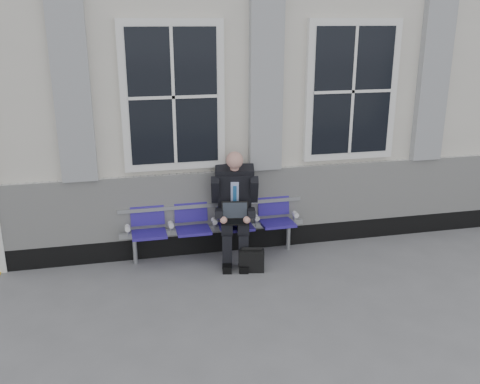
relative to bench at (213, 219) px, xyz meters
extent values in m
plane|color=slate|center=(1.67, -1.32, -0.55)|extent=(70.00, 70.00, 0.00)
cube|color=beige|center=(1.67, 2.18, 1.55)|extent=(14.00, 4.00, 4.20)
cube|color=black|center=(1.67, 0.15, -0.40)|extent=(14.00, 0.10, 0.30)
cube|color=silver|center=(1.67, 0.14, 0.20)|extent=(14.00, 0.08, 0.90)
cube|color=#989B9E|center=(-1.73, 0.12, 1.85)|extent=(0.45, 0.14, 2.40)
cube|color=#989B9E|center=(0.77, 0.12, 1.85)|extent=(0.45, 0.14, 2.40)
cube|color=#989B9E|center=(3.27, 0.12, 1.85)|extent=(0.45, 0.14, 2.40)
cube|color=white|center=(-0.48, 0.14, 1.70)|extent=(1.35, 0.10, 1.95)
cube|color=black|center=(-0.48, 0.09, 1.70)|extent=(1.15, 0.02, 1.75)
cube|color=white|center=(2.02, 0.14, 1.70)|extent=(1.35, 0.10, 1.95)
cube|color=black|center=(2.02, 0.09, 1.70)|extent=(1.15, 0.02, 1.75)
cube|color=#9EA0A3|center=(0.00, -0.02, -0.13)|extent=(2.60, 0.07, 0.07)
cube|color=#9EA0A3|center=(0.00, 0.10, 0.18)|extent=(2.60, 0.05, 0.05)
cylinder|color=#9EA0A3|center=(-1.10, -0.02, -0.36)|extent=(0.06, 0.06, 0.39)
cylinder|color=#9EA0A3|center=(1.10, -0.02, -0.36)|extent=(0.06, 0.06, 0.39)
cube|color=navy|center=(-0.90, -0.10, -0.10)|extent=(0.46, 0.42, 0.07)
cube|color=navy|center=(-0.90, 0.11, 0.16)|extent=(0.46, 0.10, 0.40)
cube|color=navy|center=(-0.30, -0.10, -0.10)|extent=(0.46, 0.42, 0.07)
cube|color=navy|center=(-0.30, 0.11, 0.16)|extent=(0.46, 0.10, 0.40)
cube|color=navy|center=(0.30, -0.10, -0.10)|extent=(0.46, 0.42, 0.07)
cube|color=navy|center=(0.30, 0.11, 0.16)|extent=(0.46, 0.10, 0.40)
cube|color=navy|center=(0.90, -0.10, -0.10)|extent=(0.46, 0.42, 0.07)
cube|color=navy|center=(0.90, 0.11, 0.16)|extent=(0.46, 0.10, 0.40)
cylinder|color=white|center=(-1.18, -0.07, 0.00)|extent=(0.07, 0.12, 0.07)
cylinder|color=white|center=(-0.60, -0.07, 0.00)|extent=(0.07, 0.12, 0.07)
cylinder|color=white|center=(0.00, -0.07, 0.00)|extent=(0.07, 0.12, 0.07)
cylinder|color=white|center=(0.60, -0.07, 0.00)|extent=(0.07, 0.12, 0.07)
cylinder|color=white|center=(1.18, -0.07, 0.00)|extent=(0.07, 0.12, 0.07)
cube|color=black|center=(0.09, -0.50, -0.50)|extent=(0.17, 0.30, 0.10)
cube|color=black|center=(0.31, -0.54, -0.50)|extent=(0.17, 0.30, 0.10)
cube|color=black|center=(0.11, -0.43, -0.31)|extent=(0.16, 0.17, 0.47)
cube|color=black|center=(0.32, -0.48, -0.31)|extent=(0.16, 0.17, 0.47)
cube|color=black|center=(0.15, -0.20, 0.00)|extent=(0.25, 0.51, 0.15)
cube|color=black|center=(0.37, -0.24, 0.00)|extent=(0.25, 0.51, 0.15)
cube|color=black|center=(0.30, 0.00, 0.36)|extent=(0.53, 0.46, 0.69)
cube|color=#BBC8F5|center=(0.28, -0.13, 0.38)|extent=(0.13, 0.12, 0.39)
cube|color=#2362A5|center=(0.28, -0.14, 0.36)|extent=(0.07, 0.09, 0.33)
cube|color=black|center=(0.30, -0.03, 0.69)|extent=(0.57, 0.36, 0.16)
cylinder|color=tan|center=(0.29, -0.09, 0.76)|extent=(0.12, 0.12, 0.11)
sphere|color=tan|center=(0.27, -0.15, 0.87)|extent=(0.23, 0.23, 0.23)
cube|color=black|center=(0.02, -0.06, 0.45)|extent=(0.17, 0.33, 0.41)
cube|color=black|center=(0.54, -0.16, 0.45)|extent=(0.17, 0.33, 0.41)
cube|color=black|center=(0.03, -0.26, 0.18)|extent=(0.16, 0.35, 0.15)
cube|color=black|center=(0.46, -0.35, 0.18)|extent=(0.16, 0.35, 0.15)
sphere|color=tan|center=(0.06, -0.42, 0.14)|extent=(0.10, 0.10, 0.10)
sphere|color=tan|center=(0.36, -0.48, 0.14)|extent=(0.10, 0.10, 0.10)
cube|color=black|center=(0.23, -0.37, 0.08)|extent=(0.41, 0.32, 0.02)
cube|color=black|center=(0.26, -0.24, 0.20)|extent=(0.37, 0.17, 0.23)
cube|color=black|center=(0.25, -0.25, 0.20)|extent=(0.34, 0.14, 0.20)
cube|color=black|center=(0.40, -0.61, -0.40)|extent=(0.36, 0.21, 0.30)
cylinder|color=black|center=(0.40, -0.61, -0.23)|extent=(0.27, 0.11, 0.05)
camera|label=1|loc=(-1.20, -6.88, 2.68)|focal=40.00mm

